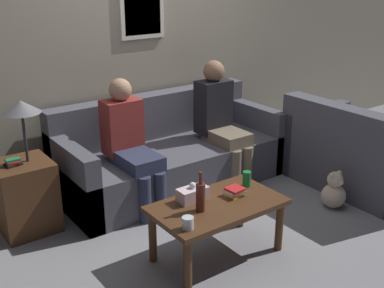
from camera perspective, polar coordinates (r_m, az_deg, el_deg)
The scene contains 14 objects.
ground_plane at distance 4.51m, azimuth 1.33°, elevation -7.01°, with size 16.00×16.00×0.00m, color gray.
wall_back at distance 4.93m, azimuth -6.02°, elevation 11.24°, with size 9.00×0.08×2.60m.
couch_main at distance 4.80m, azimuth -2.65°, elevation -1.40°, with size 2.25×0.93×0.87m.
couch_side at distance 5.01m, azimuth 19.39°, elevation -1.58°, with size 0.93×1.39×0.87m.
coffee_table at distance 3.59m, azimuth 3.02°, elevation -7.93°, with size 0.98×0.56×0.44m.
side_table_with_lamp at distance 4.17m, azimuth -19.17°, elevation -5.17°, with size 0.44×0.44×1.10m.
wine_bottle at distance 3.40m, azimuth 1.02°, elevation -6.20°, with size 0.07×0.07×0.30m.
drinking_glass at distance 3.21m, azimuth -0.50°, elevation -9.34°, with size 0.08×0.08×0.09m.
book_stack at distance 3.66m, azimuth 5.11°, elevation -5.64°, with size 0.15×0.13×0.06m.
soda_can at distance 3.82m, azimuth 6.50°, elevation -4.11°, with size 0.07×0.07×0.12m.
tissue_box at distance 3.57m, azimuth 0.07°, elevation -5.91°, with size 0.23×0.12×0.15m.
person_left at distance 4.29m, azimuth -7.37°, elevation 0.36°, with size 0.34×0.66×1.16m.
person_right at distance 4.82m, azimuth 3.36°, elevation 3.12°, with size 0.34×0.62×1.21m.
teddy_bear at distance 4.56m, azimuth 16.47°, elevation -5.46°, with size 0.22×0.22×0.35m.
Camera 1 is at (-2.45, -3.18, 2.07)m, focal length 45.00 mm.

